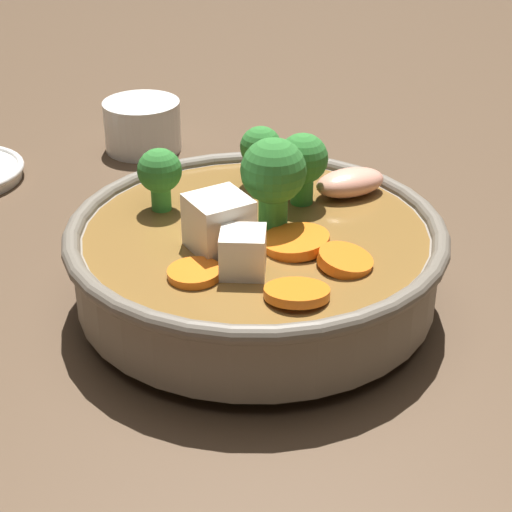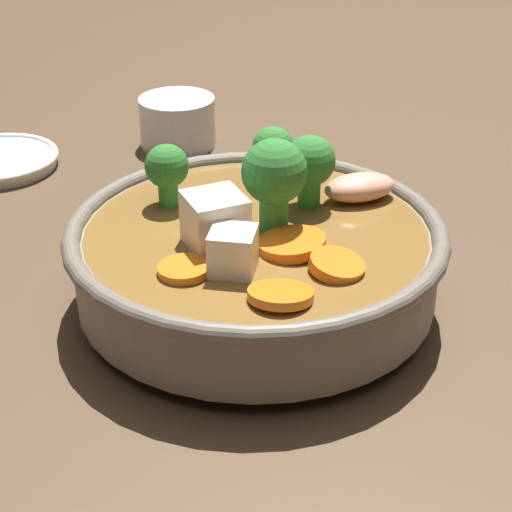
# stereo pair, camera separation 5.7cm
# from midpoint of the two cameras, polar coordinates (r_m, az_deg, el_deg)

# --- Properties ---
(ground_plane) EXTENTS (3.00, 3.00, 0.00)m
(ground_plane) POSITION_cam_midpoint_polar(r_m,az_deg,el_deg) (0.59, 2.77, -3.32)
(ground_plane) COLOR #4C3826
(stirfry_bowl) EXTENTS (0.25, 0.25, 0.12)m
(stirfry_bowl) POSITION_cam_midpoint_polar(r_m,az_deg,el_deg) (0.57, 2.91, 0.24)
(stirfry_bowl) COLOR slate
(stirfry_bowl) RESTS_ON ground_plane
(tea_cup) EXTENTS (0.07, 0.07, 0.05)m
(tea_cup) POSITION_cam_midpoint_polar(r_m,az_deg,el_deg) (0.84, -3.31, 8.92)
(tea_cup) COLOR white
(tea_cup) RESTS_ON ground_plane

